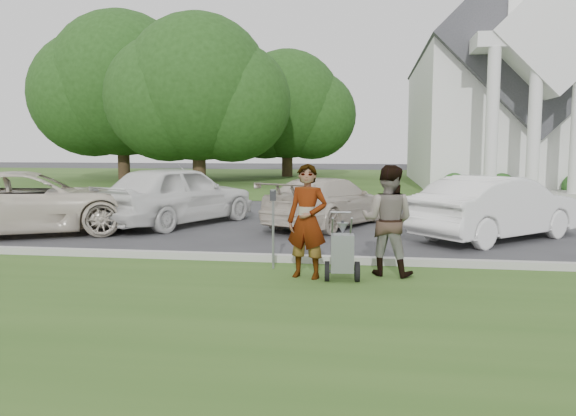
% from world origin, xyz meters
% --- Properties ---
extents(ground, '(120.00, 120.00, 0.00)m').
position_xyz_m(ground, '(0.00, 0.00, 0.00)').
color(ground, '#333335').
rests_on(ground, ground).
extents(grass_strip, '(80.00, 7.00, 0.01)m').
position_xyz_m(grass_strip, '(0.00, -3.00, 0.01)').
color(grass_strip, '#31531C').
rests_on(grass_strip, ground).
extents(church_lawn, '(80.00, 30.00, 0.01)m').
position_xyz_m(church_lawn, '(0.00, 27.00, 0.01)').
color(church_lawn, '#31531C').
rests_on(church_lawn, ground).
extents(curb, '(80.00, 0.18, 0.15)m').
position_xyz_m(curb, '(0.00, 0.55, 0.07)').
color(curb, '#9E9E93').
rests_on(curb, ground).
extents(church, '(9.19, 19.00, 24.10)m').
position_xyz_m(church, '(9.00, 23.11, 5.94)').
color(church, white).
rests_on(church, ground).
extents(tree_left, '(10.63, 8.40, 9.71)m').
position_xyz_m(tree_left, '(-8.01, 21.99, 5.11)').
color(tree_left, '#332316').
rests_on(tree_left, ground).
extents(tree_far, '(11.64, 9.20, 10.73)m').
position_xyz_m(tree_far, '(-14.01, 24.99, 5.69)').
color(tree_far, '#332316').
rests_on(tree_far, ground).
extents(tree_back, '(9.61, 7.60, 8.89)m').
position_xyz_m(tree_back, '(-4.01, 29.99, 4.73)').
color(tree_back, '#332316').
rests_on(tree_back, ground).
extents(striping_cart, '(0.58, 1.13, 1.03)m').
position_xyz_m(striping_cart, '(1.42, -0.76, 0.44)').
color(striping_cart, black).
rests_on(striping_cart, ground).
extents(person_left, '(0.77, 0.60, 1.86)m').
position_xyz_m(person_left, '(0.84, -0.62, 0.93)').
color(person_left, '#999999').
rests_on(person_left, ground).
extents(person_right, '(1.04, 0.90, 1.84)m').
position_xyz_m(person_right, '(2.14, -0.22, 0.92)').
color(person_right, '#999999').
rests_on(person_right, ground).
extents(parking_meter_near, '(0.10, 0.09, 1.41)m').
position_xyz_m(parking_meter_near, '(0.18, -0.04, 0.89)').
color(parking_meter_near, gray).
rests_on(parking_meter_near, ground).
extents(car_a, '(6.12, 4.87, 1.55)m').
position_xyz_m(car_a, '(-6.40, 3.09, 0.77)').
color(car_a, beige).
rests_on(car_a, ground).
extents(car_b, '(3.84, 5.27, 1.67)m').
position_xyz_m(car_b, '(-3.40, 5.16, 0.83)').
color(car_b, white).
rests_on(car_b, ground).
extents(car_c, '(3.63, 4.94, 1.33)m').
position_xyz_m(car_c, '(0.73, 5.45, 0.67)').
color(car_c, beige).
rests_on(car_c, ground).
extents(car_d, '(4.39, 4.16, 1.48)m').
position_xyz_m(car_d, '(4.77, 3.86, 0.74)').
color(car_d, white).
rests_on(car_d, ground).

